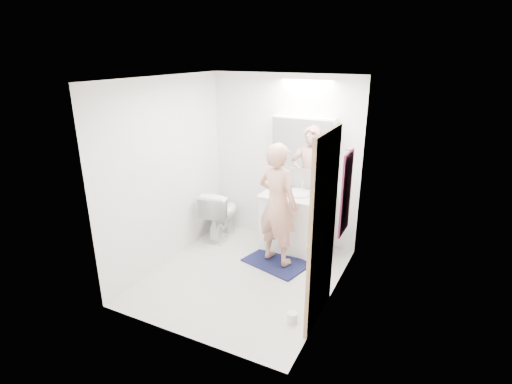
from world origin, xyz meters
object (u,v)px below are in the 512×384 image
Objects in this scene: toilet at (221,213)px; soap_bottle_a at (283,181)px; toothbrush_cup at (313,190)px; medicine_cabinet at (303,143)px; vanity_cabinet at (296,224)px; toilet_paper_roll at (292,317)px; person at (277,204)px; soap_bottle_b at (287,182)px.

soap_bottle_a is at bearing -171.92° from toilet.
medicine_cabinet is at bearing 165.04° from toothbrush_cup.
vanity_cabinet is 0.62m from soap_bottle_a.
toilet_paper_roll is (0.57, -1.73, -1.45)m from medicine_cabinet.
person is at bearing 152.30° from toilet.
soap_bottle_a is 1.17× the size of soap_bottle_b.
medicine_cabinet is 1.63m from toilet.
medicine_cabinet reaches higher than vanity_cabinet.
soap_bottle_b is (-0.23, 0.18, 0.53)m from vanity_cabinet.
toilet is at bearing -168.25° from toothbrush_cup.
soap_bottle_b is at bearing -171.77° from medicine_cabinet.
toilet is 1.23m from person.
soap_bottle_a is 0.05m from soap_bottle_b.
medicine_cabinet is 2.33m from toilet_paper_roll.
toothbrush_cup is (0.17, 0.16, 0.47)m from vanity_cabinet.
medicine_cabinet is 1.16× the size of toilet.
soap_bottle_a reaches higher than toilet.
soap_bottle_b is (0.93, 0.30, 0.54)m from toilet.
vanity_cabinet is 10.20× the size of toothbrush_cup.
toothbrush_cup is (1.32, 0.28, 0.48)m from toilet.
toilet is 6.88× the size of toilet_paper_roll.
vanity_cabinet is 0.67m from person.
soap_bottle_a is 0.44m from toothbrush_cup.
toothbrush_cup is at bearing -2.90° from soap_bottle_b.
soap_bottle_b is 2.17× the size of toothbrush_cup.
toilet is at bearing -162.37° from soap_bottle_b.
toilet_paper_roll is at bearing -70.15° from vanity_cabinet.
vanity_cabinet is at bearing -84.76° from medicine_cabinet.
toilet_paper_roll is (0.81, -1.67, -0.88)m from soap_bottle_a.
person is at bearing -73.60° from soap_bottle_a.
vanity_cabinet is 1.13m from medicine_cabinet.
soap_bottle_a is (0.89, 0.27, 0.55)m from toilet.
toothbrush_cup is at bearing 1.32° from soap_bottle_a.
person reaches higher than vanity_cabinet.
soap_bottle_a is at bearing -58.70° from person.
medicine_cabinet is at bearing 8.23° from soap_bottle_b.
medicine_cabinet is 0.67m from toothbrush_cup.
vanity_cabinet is at bearing 109.85° from toilet_paper_roll.
person is at bearing -110.67° from toothbrush_cup.
person is 8.32× the size of soap_bottle_b.
person is 14.46× the size of toilet_paper_roll.
toothbrush_cup is (0.25, 0.65, 0.02)m from person.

